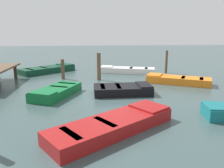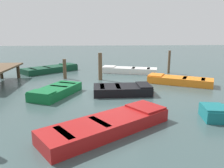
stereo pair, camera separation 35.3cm
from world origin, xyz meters
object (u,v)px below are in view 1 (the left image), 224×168
rowboat_dark_green (48,69)px  rowboat_green (56,91)px  rowboat_black (123,89)px  mooring_piling_far_right (63,69)px  mooring_piling_mid_left (99,67)px  rowboat_white (127,70)px  rowboat_orange (178,80)px  rowboat_red (114,124)px  mooring_piling_far_left (166,62)px

rowboat_dark_green → rowboat_green: size_ratio=1.31×
rowboat_black → mooring_piling_far_right: bearing=129.8°
mooring_piling_mid_left → mooring_piling_far_right: bearing=75.7°
rowboat_white → rowboat_black: bearing=95.1°
rowboat_orange → mooring_piling_mid_left: size_ratio=2.17×
rowboat_orange → rowboat_green: bearing=44.2°
rowboat_black → rowboat_red: 4.17m
rowboat_red → rowboat_orange: 7.36m
rowboat_black → mooring_piling_far_left: size_ratio=1.67×
rowboat_orange → mooring_piling_mid_left: (1.49, 4.49, 0.63)m
rowboat_white → rowboat_green: bearing=69.2°
rowboat_red → mooring_piling_far_right: 8.32m
rowboat_black → mooring_piling_mid_left: bearing=106.5°
rowboat_red → rowboat_orange: (5.90, -4.40, 0.00)m
mooring_piling_mid_left → rowboat_black: bearing=-163.3°
rowboat_white → rowboat_green: same height
rowboat_white → rowboat_orange: bearing=139.1°
rowboat_green → mooring_piling_mid_left: 4.03m
rowboat_dark_green → mooring_piling_far_right: bearing=-102.4°
rowboat_black → rowboat_orange: size_ratio=0.75×
rowboat_orange → mooring_piling_far_left: bearing=-70.0°
rowboat_orange → mooring_piling_far_left: mooring_piling_far_left is taller
rowboat_white → rowboat_red: bearing=94.8°
rowboat_dark_green → rowboat_orange: (-4.69, -8.15, 0.00)m
rowboat_white → mooring_piling_far_right: size_ratio=3.24×
mooring_piling_mid_left → mooring_piling_far_right: 2.34m
rowboat_black → mooring_piling_far_right: 5.09m
rowboat_black → rowboat_dark_green: bearing=125.4°
rowboat_black → rowboat_dark_green: same height
mooring_piling_mid_left → rowboat_white: bearing=-43.8°
rowboat_dark_green → mooring_piling_far_right: mooring_piling_far_right is taller
rowboat_orange → rowboat_white: bearing=-29.1°
rowboat_black → mooring_piling_far_left: (5.31, -4.02, 0.60)m
rowboat_orange → mooring_piling_far_right: mooring_piling_far_right is taller
rowboat_black → mooring_piling_far_right: mooring_piling_far_right is taller
rowboat_red → rowboat_green: bearing=84.8°
rowboat_orange → mooring_piling_far_right: size_ratio=2.91×
rowboat_green → rowboat_red: (-4.04, -2.25, -0.00)m
rowboat_green → mooring_piling_far_left: bearing=151.1°
rowboat_green → mooring_piling_mid_left: mooring_piling_mid_left is taller
rowboat_red → rowboat_dark_green: bearing=75.2°
mooring_piling_far_left → rowboat_black: bearing=142.8°
rowboat_red → mooring_piling_far_left: 10.61m
rowboat_white → rowboat_orange: 4.40m
rowboat_dark_green → mooring_piling_far_right: size_ratio=3.16×
rowboat_black → rowboat_green: size_ratio=0.90×
rowboat_red → rowboat_white: bearing=43.7°
rowboat_black → mooring_piling_far_left: mooring_piling_far_left is taller
mooring_piling_far_left → rowboat_red: bearing=152.3°
rowboat_dark_green → mooring_piling_mid_left: (-3.20, -3.66, 0.63)m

